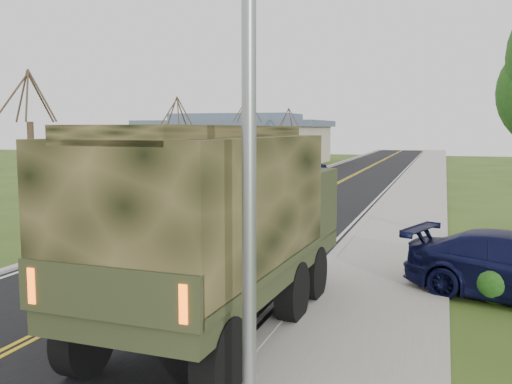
% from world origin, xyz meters
% --- Properties ---
extents(road, '(8.00, 120.00, 0.01)m').
position_xyz_m(road, '(0.00, 40.00, 0.01)').
color(road, black).
rests_on(road, ground).
extents(curb_right, '(0.30, 120.00, 0.12)m').
position_xyz_m(curb_right, '(4.15, 40.00, 0.06)').
color(curb_right, '#9E998E').
rests_on(curb_right, ground).
extents(sidewalk_right, '(3.20, 120.00, 0.10)m').
position_xyz_m(sidewalk_right, '(5.90, 40.00, 0.05)').
color(sidewalk_right, '#9E998E').
rests_on(sidewalk_right, ground).
extents(curb_left, '(0.30, 120.00, 0.10)m').
position_xyz_m(curb_left, '(-4.15, 40.00, 0.05)').
color(curb_left, '#9E998E').
rests_on(curb_left, ground).
extents(street_light, '(1.65, 0.22, 8.00)m').
position_xyz_m(street_light, '(4.90, -0.50, 4.43)').
color(street_light, gray).
rests_on(street_light, ground).
extents(bare_tree_a, '(1.93, 2.26, 6.08)m').
position_xyz_m(bare_tree_a, '(-7.00, 10.00, 2.63)').
color(bare_tree_a, '#38281C').
rests_on(bare_tree_a, ground).
extents(bare_tree_b, '(1.83, 2.14, 5.73)m').
position_xyz_m(bare_tree_b, '(-7.00, 22.00, 2.48)').
color(bare_tree_b, '#38281C').
rests_on(bare_tree_b, ground).
extents(bare_tree_c, '(2.04, 2.39, 6.42)m').
position_xyz_m(bare_tree_c, '(-7.00, 34.00, 2.78)').
color(bare_tree_c, '#38281C').
rests_on(bare_tree_c, ground).
extents(bare_tree_d, '(1.88, 2.20, 5.91)m').
position_xyz_m(bare_tree_d, '(-7.00, 46.00, 2.55)').
color(bare_tree_d, '#38281C').
rests_on(bare_tree_d, ground).
extents(commercial_building, '(25.50, 21.50, 5.65)m').
position_xyz_m(commercial_building, '(-15.98, 55.97, 2.69)').
color(commercial_building, tan).
rests_on(commercial_building, ground).
extents(military_truck, '(3.10, 8.15, 4.01)m').
position_xyz_m(military_truck, '(3.19, 3.03, 2.30)').
color(military_truck, black).
rests_on(military_truck, ground).
extents(suv_champagne, '(3.22, 5.89, 1.57)m').
position_xyz_m(suv_champagne, '(-3.00, 18.56, 0.78)').
color(suv_champagne, '#9C8158').
rests_on(suv_champagne, ground).
extents(sedan_silver, '(1.58, 4.33, 1.42)m').
position_xyz_m(sedan_silver, '(-2.79, 28.84, 0.71)').
color(sedan_silver, '#B6B7BB').
rests_on(sedan_silver, ground).
extents(lot_car_dark, '(4.61, 2.77, 1.47)m').
position_xyz_m(lot_car_dark, '(-14.14, 49.78, 0.73)').
color(lot_car_dark, black).
rests_on(lot_car_dark, ground).
extents(lot_car_silver, '(4.36, 2.20, 1.37)m').
position_xyz_m(lot_car_silver, '(-10.12, 45.93, 0.69)').
color(lot_car_silver, silver).
rests_on(lot_car_silver, ground).
extents(lot_car_navy, '(4.26, 2.13, 1.19)m').
position_xyz_m(lot_car_navy, '(-5.00, 44.93, 0.59)').
color(lot_car_navy, '#0E1133').
rests_on(lot_car_navy, ground).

